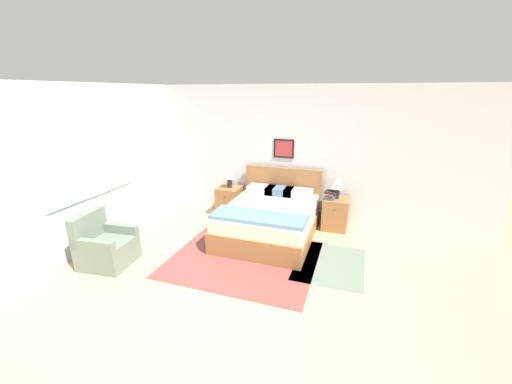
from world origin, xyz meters
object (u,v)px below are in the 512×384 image
nightstand_by_door (335,214)px  table_lamp_near_window (230,174)px  table_lamp_by_door (338,183)px  armchair (105,247)px  nightstand_near_window (230,201)px  bed (270,219)px

nightstand_by_door → table_lamp_near_window: 2.21m
table_lamp_near_window → table_lamp_by_door: size_ratio=1.00×
nightstand_by_door → table_lamp_near_window: bearing=180.0°
armchair → nightstand_near_window: 2.59m
armchair → table_lamp_near_window: 2.66m
nightstand_near_window → nightstand_by_door: same height
bed → nightstand_by_door: bearing=33.3°
bed → armchair: bed is taller
nightstand_near_window → nightstand_by_door: (2.14, 0.00, 0.00)m
table_lamp_near_window → table_lamp_by_door: 2.12m
bed → table_lamp_near_window: bed is taller
armchair → nightstand_by_door: bearing=121.7°
armchair → table_lamp_by_door: size_ratio=1.89×
armchair → nightstand_by_door: (3.11, 2.40, 0.03)m
nightstand_by_door → nightstand_near_window: bearing=180.0°
bed → nightstand_by_door: (1.07, 0.70, -0.02)m
armchair → table_lamp_near_window: size_ratio=1.89×
table_lamp_near_window → nightstand_by_door: bearing=-0.0°
nightstand_by_door → table_lamp_near_window: table_lamp_near_window is taller
armchair → table_lamp_by_door: table_lamp_by_door is taller
armchair → nightstand_near_window: armchair is taller
nightstand_by_door → table_lamp_by_door: size_ratio=1.42×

